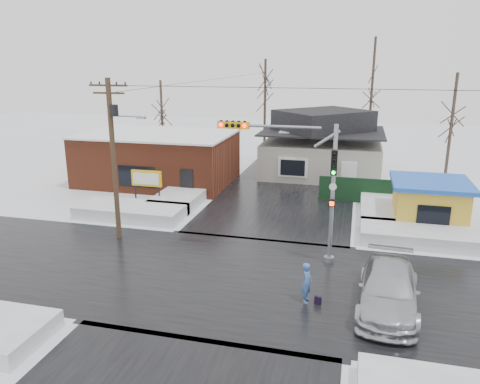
% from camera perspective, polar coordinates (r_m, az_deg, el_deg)
% --- Properties ---
extents(ground, '(120.00, 120.00, 0.00)m').
position_cam_1_polar(ground, '(22.28, -0.26, -10.57)').
color(ground, white).
rests_on(ground, ground).
extents(road_ns, '(10.00, 120.00, 0.02)m').
position_cam_1_polar(road_ns, '(22.28, -0.26, -10.55)').
color(road_ns, black).
rests_on(road_ns, ground).
extents(road_ew, '(120.00, 10.00, 0.02)m').
position_cam_1_polar(road_ew, '(22.28, -0.26, -10.55)').
color(road_ew, black).
rests_on(road_ew, ground).
extents(snowbank_nw, '(7.00, 3.00, 0.80)m').
position_cam_1_polar(snowbank_nw, '(31.30, -13.12, -2.29)').
color(snowbank_nw, white).
rests_on(snowbank_nw, ground).
extents(snowbank_ne, '(7.00, 3.00, 0.80)m').
position_cam_1_polar(snowbank_ne, '(28.27, 21.56, -4.99)').
color(snowbank_ne, white).
rests_on(snowbank_ne, ground).
extents(snowbank_nside_w, '(3.00, 8.00, 0.80)m').
position_cam_1_polar(snowbank_nside_w, '(34.87, -6.47, -0.11)').
color(snowbank_nside_w, white).
rests_on(snowbank_nside_w, ground).
extents(snowbank_nside_e, '(3.00, 8.00, 0.80)m').
position_cam_1_polar(snowbank_nside_e, '(32.79, 17.11, -1.75)').
color(snowbank_nside_e, white).
rests_on(snowbank_nside_e, ground).
extents(traffic_signal, '(6.05, 0.68, 7.00)m').
position_cam_1_polar(traffic_signal, '(23.07, 7.46, 2.24)').
color(traffic_signal, gray).
rests_on(traffic_signal, ground).
extents(utility_pole, '(3.15, 0.44, 9.00)m').
position_cam_1_polar(utility_pole, '(26.67, -15.10, 4.92)').
color(utility_pole, '#382619').
rests_on(utility_pole, ground).
extents(brick_building, '(12.20, 8.20, 4.12)m').
position_cam_1_polar(brick_building, '(39.56, -9.95, 4.16)').
color(brick_building, brown).
rests_on(brick_building, ground).
extents(marquee_sign, '(2.20, 0.21, 2.55)m').
position_cam_1_polar(marquee_sign, '(33.02, -11.33, 1.51)').
color(marquee_sign, black).
rests_on(marquee_sign, ground).
extents(house, '(10.40, 8.40, 5.76)m').
position_cam_1_polar(house, '(42.06, 9.99, 5.60)').
color(house, '#A6A396').
rests_on(house, ground).
extents(kiosk, '(4.60, 4.60, 2.88)m').
position_cam_1_polar(kiosk, '(30.84, 22.05, -1.26)').
color(kiosk, gold).
rests_on(kiosk, ground).
extents(fence, '(8.00, 0.12, 1.80)m').
position_cam_1_polar(fence, '(34.55, 16.22, 0.07)').
color(fence, black).
rests_on(fence, ground).
extents(tree_far_left, '(3.00, 3.00, 10.00)m').
position_cam_1_polar(tree_far_left, '(46.25, 3.09, 13.37)').
color(tree_far_left, '#332821').
rests_on(tree_far_left, ground).
extents(tree_far_mid, '(3.00, 3.00, 12.00)m').
position_cam_1_polar(tree_far_mid, '(47.33, 16.00, 14.79)').
color(tree_far_mid, '#332821').
rests_on(tree_far_mid, ground).
extents(tree_far_right, '(3.00, 3.00, 9.00)m').
position_cam_1_polar(tree_far_right, '(40.03, 24.71, 10.47)').
color(tree_far_right, '#332821').
rests_on(tree_far_right, ground).
extents(tree_far_west, '(3.00, 3.00, 8.00)m').
position_cam_1_polar(tree_far_west, '(47.44, -9.60, 11.32)').
color(tree_far_west, '#332821').
rests_on(tree_far_west, ground).
extents(pedestrian, '(0.47, 0.67, 1.76)m').
position_cam_1_polar(pedestrian, '(20.17, 8.16, -10.92)').
color(pedestrian, '#3D65AD').
rests_on(pedestrian, ground).
extents(car, '(2.72, 5.96, 1.69)m').
position_cam_1_polar(car, '(20.44, 17.63, -11.29)').
color(car, '#BABCC2').
rests_on(car, ground).
extents(shopping_bag, '(0.30, 0.23, 0.35)m').
position_cam_1_polar(shopping_bag, '(20.37, 9.47, -12.95)').
color(shopping_bag, black).
rests_on(shopping_bag, ground).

